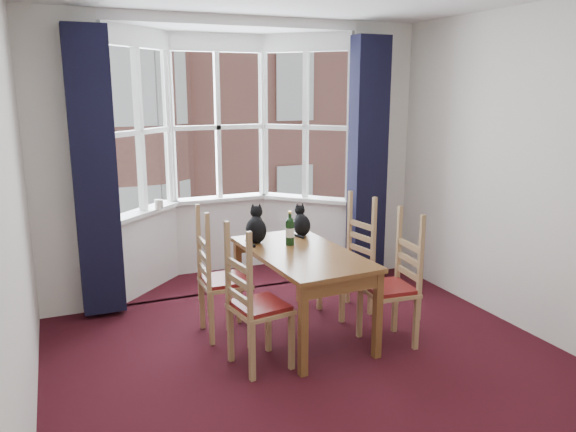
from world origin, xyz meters
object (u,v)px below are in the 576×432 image
chair_right_near (398,289)px  candle_short (161,204)px  chair_left_far (215,283)px  wine_bottle (290,230)px  candle_tall (158,204)px  dining_table (302,261)px  cat_left (256,228)px  chair_left_near (250,310)px  chair_right_far (353,263)px  cat_right (301,223)px

chair_right_near → candle_short: size_ratio=10.07×
chair_left_far → wine_bottle: (0.69, -0.04, 0.41)m
wine_bottle → candle_tall: 1.68m
dining_table → cat_left: cat_left is taller
chair_left_far → chair_right_near: same height
dining_table → candle_tall: (-0.92, 1.64, 0.26)m
chair_left_near → candle_tall: bearing=98.4°
cat_left → candle_short: bearing=116.7°
chair_right_far → candle_tall: candle_tall is taller
cat_right → candle_short: 1.61m
chair_left_far → cat_left: size_ratio=2.63×
cat_right → candle_short: cat_right is taller
wine_bottle → candle_tall: wine_bottle is taller
chair_right_far → wine_bottle: 0.81m
cat_left → wine_bottle: (0.25, -0.20, 0.00)m
chair_right_near → wine_bottle: bearing=135.6°
cat_left → chair_right_far: bearing=-7.8°
wine_bottle → candle_short: 1.69m
dining_table → wine_bottle: wine_bottle is taller
chair_left_far → wine_bottle: size_ratio=3.02×
cat_left → chair_left_near: bearing=-112.9°
chair_left_far → candle_tall: 1.47m
chair_left_near → candle_short: 2.15m
chair_right_near → cat_right: cat_right is taller
chair_left_near → cat_left: 1.01m
chair_right_far → cat_left: size_ratio=2.63×
dining_table → candle_short: (-0.88, 1.67, 0.25)m
chair_left_near → chair_right_near: (1.30, -0.04, 0.00)m
chair_right_near → candle_tall: 2.68m
dining_table → candle_short: candle_short is taller
chair_left_near → candle_tall: candle_tall is taller
chair_left_far → chair_right_far: 1.38m
dining_table → cat_right: bearing=66.3°
chair_right_near → wine_bottle: 1.06m
candle_tall → candle_short: candle_tall is taller
chair_left_near → chair_right_far: 1.48m
chair_right_far → chair_left_near: bearing=-151.0°
cat_left → candle_short: (-0.62, 1.24, 0.03)m
cat_left → wine_bottle: 0.32m
chair_right_far → wine_bottle: wine_bottle is taller
wine_bottle → candle_short: (-0.87, 1.45, 0.03)m
dining_table → cat_left: 0.55m
chair_left_far → candle_tall: candle_tall is taller
cat_right → wine_bottle: size_ratio=0.99×
dining_table → chair_right_far: 0.76m
chair_right_near → cat_right: size_ratio=3.04×
chair_left_near → candle_tall: size_ratio=8.95×
chair_left_near → cat_left: (0.36, 0.85, 0.41)m
wine_bottle → candle_tall: (-0.91, 1.42, 0.04)m
chair_right_near → candle_short: 2.68m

